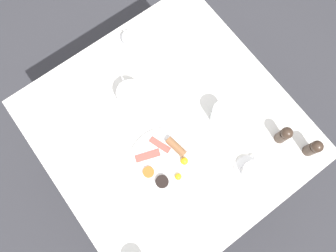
{
  "coord_description": "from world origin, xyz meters",
  "views": [
    {
      "loc": [
        0.29,
        -0.22,
        2.12
      ],
      "look_at": [
        0.0,
        0.0,
        0.8
      ],
      "focal_mm": 35.0,
      "sensor_mm": 36.0,
      "label": 1
    }
  ],
  "objects_px": {
    "napkin_folded": "(71,138)",
    "breakfast_plate": "(166,163)",
    "salt_grinder": "(314,148)",
    "teacup_with_saucer_left": "(132,41)",
    "water_glass_short": "(221,114)",
    "fork_spare": "(181,238)",
    "teapot_near": "(131,96)",
    "knife_by_plate": "(187,95)",
    "pepper_grinder": "(284,135)",
    "spoon_for_tea": "(217,203)",
    "teacup_with_saucer_right": "(252,171)",
    "fork_by_plate": "(191,51)"
  },
  "relations": [
    {
      "from": "napkin_folded",
      "to": "breakfast_plate",
      "type": "bearing_deg",
      "value": 38.98
    },
    {
      "from": "breakfast_plate",
      "to": "salt_grinder",
      "type": "height_order",
      "value": "salt_grinder"
    },
    {
      "from": "teacup_with_saucer_left",
      "to": "water_glass_short",
      "type": "relative_size",
      "value": 1.25
    },
    {
      "from": "breakfast_plate",
      "to": "fork_spare",
      "type": "relative_size",
      "value": 1.82
    },
    {
      "from": "teapot_near",
      "to": "napkin_folded",
      "type": "height_order",
      "value": "teapot_near"
    },
    {
      "from": "teacup_with_saucer_left",
      "to": "knife_by_plate",
      "type": "bearing_deg",
      "value": 7.78
    },
    {
      "from": "teapot_near",
      "to": "water_glass_short",
      "type": "distance_m",
      "value": 0.38
    },
    {
      "from": "teapot_near",
      "to": "pepper_grinder",
      "type": "height_order",
      "value": "teapot_near"
    },
    {
      "from": "breakfast_plate",
      "to": "napkin_folded",
      "type": "relative_size",
      "value": 1.97
    },
    {
      "from": "spoon_for_tea",
      "to": "teacup_with_saucer_right",
      "type": "bearing_deg",
      "value": 94.74
    },
    {
      "from": "teacup_with_saucer_right",
      "to": "breakfast_plate",
      "type": "bearing_deg",
      "value": -132.59
    },
    {
      "from": "teacup_with_saucer_right",
      "to": "water_glass_short",
      "type": "bearing_deg",
      "value": 170.73
    },
    {
      "from": "teacup_with_saucer_right",
      "to": "napkin_folded",
      "type": "xyz_separation_m",
      "value": [
        -0.55,
        -0.51,
        -0.02
      ]
    },
    {
      "from": "pepper_grinder",
      "to": "teacup_with_saucer_right",
      "type": "bearing_deg",
      "value": -79.61
    },
    {
      "from": "teapot_near",
      "to": "teacup_with_saucer_left",
      "type": "distance_m",
      "value": 0.28
    },
    {
      "from": "fork_spare",
      "to": "teacup_with_saucer_right",
      "type": "bearing_deg",
      "value": 95.22
    },
    {
      "from": "teapot_near",
      "to": "teacup_with_saucer_right",
      "type": "distance_m",
      "value": 0.58
    },
    {
      "from": "fork_by_plate",
      "to": "pepper_grinder",
      "type": "bearing_deg",
      "value": 5.34
    },
    {
      "from": "pepper_grinder",
      "to": "spoon_for_tea",
      "type": "distance_m",
      "value": 0.38
    },
    {
      "from": "pepper_grinder",
      "to": "napkin_folded",
      "type": "bearing_deg",
      "value": -126.42
    },
    {
      "from": "water_glass_short",
      "to": "napkin_folded",
      "type": "height_order",
      "value": "water_glass_short"
    },
    {
      "from": "water_glass_short",
      "to": "napkin_folded",
      "type": "xyz_separation_m",
      "value": [
        -0.3,
        -0.55,
        -0.05
      ]
    },
    {
      "from": "teapot_near",
      "to": "fork_spare",
      "type": "height_order",
      "value": "teapot_near"
    },
    {
      "from": "teapot_near",
      "to": "napkin_folded",
      "type": "relative_size",
      "value": 1.31
    },
    {
      "from": "breakfast_plate",
      "to": "pepper_grinder",
      "type": "distance_m",
      "value": 0.49
    },
    {
      "from": "breakfast_plate",
      "to": "teapot_near",
      "type": "bearing_deg",
      "value": 171.76
    },
    {
      "from": "breakfast_plate",
      "to": "pepper_grinder",
      "type": "height_order",
      "value": "pepper_grinder"
    },
    {
      "from": "teacup_with_saucer_right",
      "to": "salt_grinder",
      "type": "bearing_deg",
      "value": 73.04
    },
    {
      "from": "fork_spare",
      "to": "water_glass_short",
      "type": "bearing_deg",
      "value": 124.49
    },
    {
      "from": "napkin_folded",
      "to": "fork_by_plate",
      "type": "bearing_deg",
      "value": 92.17
    },
    {
      "from": "salt_grinder",
      "to": "napkin_folded",
      "type": "xyz_separation_m",
      "value": [
        -0.63,
        -0.76,
        -0.06
      ]
    },
    {
      "from": "salt_grinder",
      "to": "teacup_with_saucer_left",
      "type": "bearing_deg",
      "value": -160.33
    },
    {
      "from": "teapot_near",
      "to": "knife_by_plate",
      "type": "distance_m",
      "value": 0.24
    },
    {
      "from": "teacup_with_saucer_right",
      "to": "pepper_grinder",
      "type": "height_order",
      "value": "pepper_grinder"
    },
    {
      "from": "teacup_with_saucer_right",
      "to": "napkin_folded",
      "type": "bearing_deg",
      "value": -137.18
    },
    {
      "from": "teacup_with_saucer_left",
      "to": "knife_by_plate",
      "type": "distance_m",
      "value": 0.35
    },
    {
      "from": "knife_by_plate",
      "to": "fork_spare",
      "type": "bearing_deg",
      "value": -39.6
    },
    {
      "from": "knife_by_plate",
      "to": "teapot_near",
      "type": "bearing_deg",
      "value": -120.89
    },
    {
      "from": "pepper_grinder",
      "to": "salt_grinder",
      "type": "xyz_separation_m",
      "value": [
        0.11,
        0.06,
        0.0
      ]
    },
    {
      "from": "teacup_with_saucer_right",
      "to": "fork_spare",
      "type": "relative_size",
      "value": 0.85
    },
    {
      "from": "teapot_near",
      "to": "spoon_for_tea",
      "type": "distance_m",
      "value": 0.56
    },
    {
      "from": "teacup_with_saucer_left",
      "to": "spoon_for_tea",
      "type": "relative_size",
      "value": 0.84
    },
    {
      "from": "fork_by_plate",
      "to": "breakfast_plate",
      "type": "bearing_deg",
      "value": -48.71
    },
    {
      "from": "salt_grinder",
      "to": "fork_spare",
      "type": "height_order",
      "value": "salt_grinder"
    },
    {
      "from": "teapot_near",
      "to": "fork_spare",
      "type": "distance_m",
      "value": 0.6
    },
    {
      "from": "spoon_for_tea",
      "to": "teapot_near",
      "type": "bearing_deg",
      "value": -177.69
    },
    {
      "from": "breakfast_plate",
      "to": "teacup_with_saucer_left",
      "type": "distance_m",
      "value": 0.57
    },
    {
      "from": "napkin_folded",
      "to": "teapot_near",
      "type": "bearing_deg",
      "value": 87.47
    },
    {
      "from": "teacup_with_saucer_right",
      "to": "napkin_folded",
      "type": "relative_size",
      "value": 0.92
    },
    {
      "from": "teacup_with_saucer_right",
      "to": "water_glass_short",
      "type": "height_order",
      "value": "water_glass_short"
    }
  ]
}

